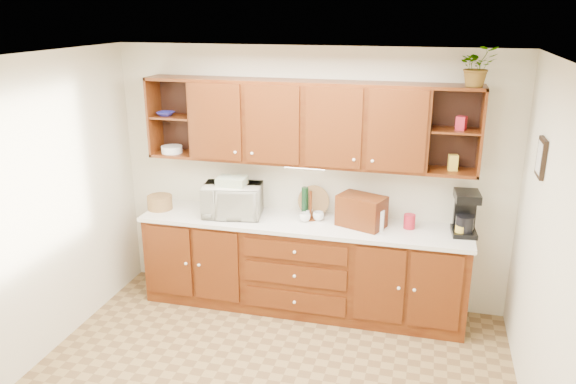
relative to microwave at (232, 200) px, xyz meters
The scene contains 25 objects.
ceiling 2.20m from the microwave, 63.38° to the right, with size 4.00×4.00×0.00m, color white.
back_wall 0.81m from the microwave, 23.50° to the left, with size 4.00×4.00×0.00m, color beige.
left_wall 1.93m from the microwave, 131.69° to the right, with size 3.50×3.50×0.00m, color beige.
right_wall 3.08m from the microwave, 27.85° to the right, with size 3.50×3.50×0.00m, color beige.
base_cabinets 0.97m from the microwave, ahead, with size 3.20×0.60×0.90m, color #3D1407.
countertop 0.74m from the microwave, ahead, with size 3.24×0.64×0.04m, color silver.
upper_cabinets 1.09m from the microwave, 11.78° to the left, with size 3.20×0.33×0.80m.
undercabinet_light 0.82m from the microwave, ahead, with size 0.40×0.05×0.03m, color white.
framed_picture 2.85m from the microwave, 11.25° to the right, with size 0.03×0.24×0.30m, color black.
wicker_basket 0.80m from the microwave, behind, with size 0.26×0.26×0.14m, color #8E613B.
microwave is the anchor object (origin of this frame).
towel_stack 0.20m from the microwave, ahead, with size 0.28×0.21×0.08m, color #E2C26A.
wine_bottle 0.73m from the microwave, 10.47° to the left, with size 0.07×0.07×0.31m, color black.
woven_tray 0.83m from the microwave, 13.75° to the left, with size 0.32×0.32×0.02m, color #8E613B.
bread_box 1.29m from the microwave, ahead, with size 0.43×0.27×0.30m, color #3D1407.
mug_tree 0.80m from the microwave, ahead, with size 0.24×0.25×0.30m.
canister_red 1.75m from the microwave, ahead, with size 0.11×0.11×0.14m, color #AD192A.
canister_white 1.48m from the microwave, ahead, with size 0.08×0.08×0.20m, color white.
canister_yellow 2.21m from the microwave, ahead, with size 0.09×0.09×0.10m, color yellow.
coffee_maker 2.24m from the microwave, ahead, with size 0.24×0.30×0.41m.
bowl_stack 1.10m from the microwave, behind, with size 0.17×0.17×0.04m, color navy.
plate_stack 0.83m from the microwave, behind, with size 0.21×0.21×0.07m, color white.
pantry_box_yellow 2.15m from the microwave, ahead, with size 0.08×0.06×0.15m, color yellow.
pantry_box_red 2.30m from the microwave, ahead, with size 0.08×0.07×0.12m, color #AD192A.
potted_plant 2.60m from the microwave, ahead, with size 0.31×0.27×0.35m, color #999999.
Camera 1 is at (1.14, -3.57, 2.92)m, focal length 35.00 mm.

